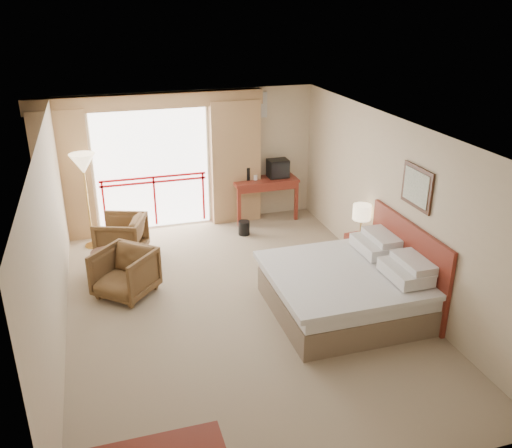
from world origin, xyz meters
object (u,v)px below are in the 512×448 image
object	(u,v)px
floor_lamp	(83,167)
table_lamp	(362,213)
wastebasket	(244,228)
nightstand	(360,252)
desk	(263,186)
tv	(278,169)
armchair_far	(123,255)
side_table	(105,260)
armchair_near	(127,294)
bed	(347,288)

from	to	relation	value
floor_lamp	table_lamp	bearing A→B (deg)	-26.28
wastebasket	floor_lamp	bearing A→B (deg)	173.80
nightstand	table_lamp	world-z (taller)	table_lamp
desk	wastebasket	distance (m)	1.15
tv	desk	bearing A→B (deg)	150.16
tv	wastebasket	xyz separation A→B (m)	(-0.94, -0.72, -0.92)
desk	armchair_far	distance (m)	3.25
desk	tv	size ratio (longest dim) A/B	3.23
side_table	nightstand	bearing A→B (deg)	-11.07
wastebasket	side_table	xyz separation A→B (m)	(-2.67, -1.09, 0.20)
tv	armchair_near	xyz separation A→B (m)	(-3.34, -2.43, -1.06)
nightstand	armchair_near	bearing A→B (deg)	172.90
table_lamp	side_table	world-z (taller)	table_lamp
tv	bed	bearing A→B (deg)	-111.25
bed	tv	bearing A→B (deg)	86.42
desk	armchair_far	bearing A→B (deg)	-155.76
bed	nightstand	world-z (taller)	bed
desk	bed	bearing A→B (deg)	-84.24
armchair_near	wastebasket	bearing A→B (deg)	77.40
tv	side_table	xyz separation A→B (m)	(-3.61, -1.81, -0.72)
desk	wastebasket	bearing A→B (deg)	-124.38
desk	armchair_near	bearing A→B (deg)	-135.73
wastebasket	nightstand	bearing A→B (deg)	-51.21
wastebasket	armchair_far	distance (m)	2.38
table_lamp	floor_lamp	world-z (taller)	floor_lamp
armchair_near	armchair_far	bearing A→B (deg)	130.31
nightstand	table_lamp	bearing A→B (deg)	85.85
nightstand	armchair_far	bearing A→B (deg)	152.99
tv	floor_lamp	bearing A→B (deg)	168.39
desk	tv	distance (m)	0.49
armchair_far	tv	bearing A→B (deg)	126.97
armchair_far	side_table	bearing A→B (deg)	-0.47
bed	table_lamp	bearing A→B (deg)	56.76
wastebasket	side_table	size ratio (longest dim) A/B	0.57
table_lamp	armchair_far	world-z (taller)	table_lamp
nightstand	armchair_near	size ratio (longest dim) A/B	0.69
armchair_near	side_table	size ratio (longest dim) A/B	1.69
wastebasket	floor_lamp	size ratio (longest dim) A/B	0.16
tv	armchair_near	distance (m)	4.26
nightstand	armchair_far	xyz separation A→B (m)	(-3.90, 1.64, -0.29)
tv	floor_lamp	xyz separation A→B (m)	(-3.81, -0.41, 0.47)
desk	tv	bearing A→B (deg)	-7.26
bed	desk	bearing A→B (deg)	90.85
wastebasket	floor_lamp	xyz separation A→B (m)	(-2.87, 0.31, 1.40)
armchair_near	desk	bearing A→B (deg)	81.27
nightstand	armchair_far	distance (m)	4.24
wastebasket	floor_lamp	distance (m)	3.21
table_lamp	side_table	distance (m)	4.33
table_lamp	armchair_far	distance (m)	4.33
nightstand	desk	bearing A→B (deg)	104.31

